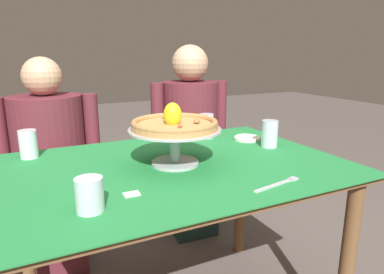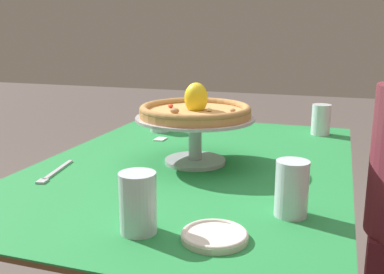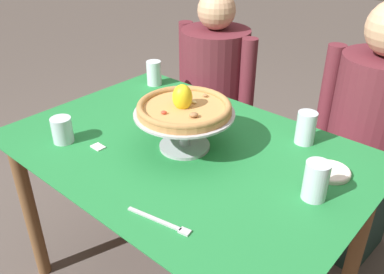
% 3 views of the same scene
% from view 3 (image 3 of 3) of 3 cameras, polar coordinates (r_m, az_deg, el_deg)
% --- Properties ---
extents(dining_table, '(1.32, 0.92, 0.76)m').
position_cam_3_polar(dining_table, '(1.57, -1.00, -4.75)').
color(dining_table, brown).
rests_on(dining_table, ground).
extents(pizza_stand, '(0.36, 0.36, 0.14)m').
position_cam_3_polar(pizza_stand, '(1.47, -1.00, 1.93)').
color(pizza_stand, '#B7B7C1').
rests_on(pizza_stand, dining_table).
extents(pizza, '(0.33, 0.33, 0.10)m').
position_cam_3_polar(pizza, '(1.44, -1.05, 4.28)').
color(pizza, tan).
rests_on(pizza, pizza_stand).
extents(water_glass_back_right, '(0.07, 0.07, 0.12)m').
position_cam_3_polar(water_glass_back_right, '(1.57, 15.56, 1.05)').
color(water_glass_back_right, silver).
rests_on(water_glass_back_right, dining_table).
extents(water_glass_back_left, '(0.07, 0.07, 0.12)m').
position_cam_3_polar(water_glass_back_left, '(2.04, -5.31, 8.71)').
color(water_glass_back_left, silver).
rests_on(water_glass_back_left, dining_table).
extents(water_glass_front_left, '(0.08, 0.08, 0.10)m').
position_cam_3_polar(water_glass_front_left, '(1.60, -17.62, 0.73)').
color(water_glass_front_left, silver).
rests_on(water_glass_front_left, dining_table).
extents(water_glass_side_right, '(0.08, 0.08, 0.13)m').
position_cam_3_polar(water_glass_side_right, '(1.29, 16.83, -6.17)').
color(water_glass_side_right, silver).
rests_on(water_glass_side_right, dining_table).
extents(side_plate, '(0.13, 0.13, 0.02)m').
position_cam_3_polar(side_plate, '(1.44, 18.75, -4.57)').
color(side_plate, silver).
rests_on(side_plate, dining_table).
extents(dinner_fork, '(0.21, 0.06, 0.01)m').
position_cam_3_polar(dinner_fork, '(1.18, -4.23, -11.74)').
color(dinner_fork, '#B7B7C1').
rests_on(dinner_fork, dining_table).
extents(sugar_packet, '(0.05, 0.04, 0.00)m').
position_cam_3_polar(sugar_packet, '(1.55, -12.97, -1.35)').
color(sugar_packet, white).
rests_on(sugar_packet, dining_table).
extents(diner_left, '(0.53, 0.39, 1.17)m').
position_cam_3_polar(diner_left, '(2.32, 3.08, 5.18)').
color(diner_left, maroon).
rests_on(diner_left, ground).
extents(diner_right, '(0.51, 0.37, 1.24)m').
position_cam_3_polar(diner_right, '(1.99, 23.18, -0.81)').
color(diner_right, '#1E3833').
rests_on(diner_right, ground).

